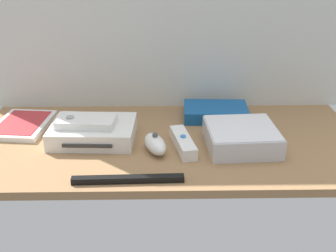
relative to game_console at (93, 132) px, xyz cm
name	(u,v)px	position (x,y,z in cm)	size (l,w,h in cm)	color
ground_plane	(168,144)	(19.11, -0.90, -3.20)	(100.00, 48.00, 2.00)	#936D47
game_console	(93,132)	(0.00, 0.00, 0.00)	(21.69, 17.22, 4.40)	white
mini_computer	(241,137)	(37.21, -4.74, 0.44)	(17.93, 17.93, 5.30)	silver
game_case	(22,125)	(-20.55, 7.95, -1.44)	(15.50, 20.31, 1.56)	white
network_router	(216,112)	(33.01, 13.73, -0.50)	(18.54, 12.99, 3.40)	#145193
remote_wand	(183,143)	(22.74, -5.37, -0.69)	(6.29, 15.21, 3.40)	white
remote_nunchuk	(155,144)	(15.89, -7.07, -0.16)	(7.32, 10.88, 5.10)	white
remote_classic_pad	(86,122)	(-1.41, -1.14, 3.21)	(15.16, 9.48, 2.40)	white
sensor_bar	(128,179)	(10.21, -21.22, -1.50)	(24.00, 1.80, 1.40)	black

